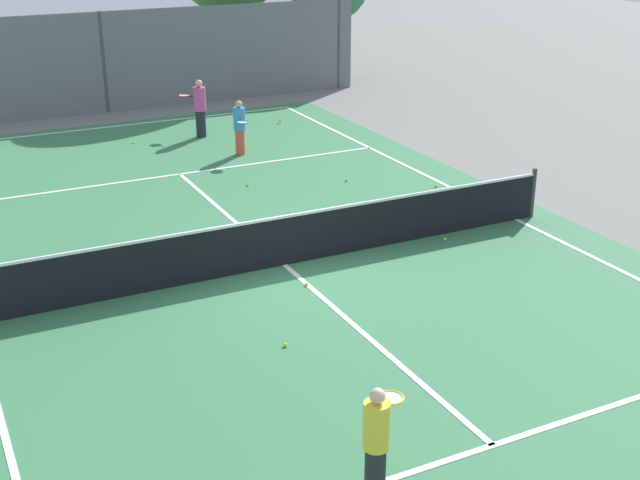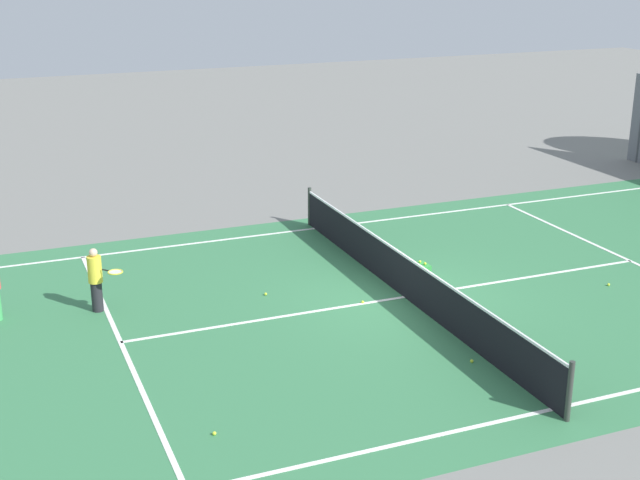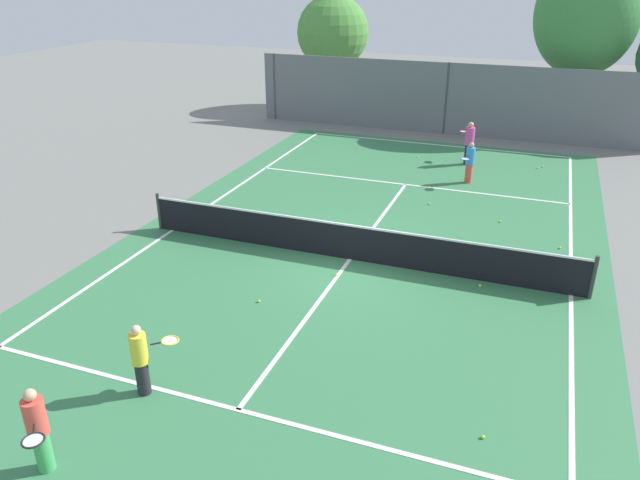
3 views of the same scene
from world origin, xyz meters
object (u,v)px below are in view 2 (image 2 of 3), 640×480
Objects in this scene: tennis_ball_12 at (214,433)px; player_1 at (96,279)px; ball_crate at (421,271)px; tennis_ball_5 at (609,285)px; tennis_ball_10 at (266,294)px; tennis_ball_3 at (472,361)px; tennis_ball_4 at (449,311)px; tennis_ball_6 at (363,302)px.

player_1 is at bearing -170.88° from tennis_ball_12.
ball_crate is 8.25m from tennis_ball_12.
tennis_ball_5 and tennis_ball_10 have the same top height.
tennis_ball_12 is (0.69, -5.27, 0.00)m from tennis_ball_3.
tennis_ball_4 is at bearing 116.07° from tennis_ball_12.
player_1 is 3.77m from tennis_ball_10.
tennis_ball_10 is (-4.72, -2.56, 0.00)m from tennis_ball_3.
tennis_ball_12 is (2.94, -10.36, 0.00)m from tennis_ball_5.
ball_crate reaches higher than tennis_ball_3.
player_1 is at bearing -98.05° from tennis_ball_10.
tennis_ball_10 is at bearing -107.89° from tennis_ball_5.
tennis_ball_10 is at bearing -125.46° from tennis_ball_4.
tennis_ball_5 is at bearing 72.11° from tennis_ball_10.
tennis_ball_3 and tennis_ball_4 have the same top height.
tennis_ball_4 and tennis_ball_5 have the same top height.
tennis_ball_5 is at bearing 89.37° from tennis_ball_4.
tennis_ball_4 is (-2.30, 0.84, 0.00)m from tennis_ball_3.
tennis_ball_6 is at bearing -65.34° from ball_crate.
ball_crate reaches higher than tennis_ball_4.
player_1 reaches higher than tennis_ball_12.
tennis_ball_3 is at bearing -16.04° from ball_crate.
tennis_ball_3 is at bearing 28.47° from tennis_ball_10.
player_1 is 21.80× the size of tennis_ball_6.
tennis_ball_4 is at bearing -90.63° from tennis_ball_5.
tennis_ball_4 is (2.94, 7.06, -0.71)m from player_1.
ball_crate reaches higher than tennis_ball_6.
ball_crate is 6.45× the size of tennis_ball_3.
ball_crate is 6.45× the size of tennis_ball_10.
ball_crate is 3.83m from tennis_ball_10.
player_1 is at bearing -112.59° from tennis_ball_4.
tennis_ball_4 and tennis_ball_12 have the same top height.
tennis_ball_5 is 5.91m from tennis_ball_6.
tennis_ball_6 is at bearing 72.14° from player_1.
player_1 is 21.80× the size of tennis_ball_12.
tennis_ball_6 is (1.78, 5.52, -0.71)m from player_1.
tennis_ball_10 is (-0.36, -3.81, -0.15)m from ball_crate.
tennis_ball_3 and tennis_ball_5 have the same top height.
tennis_ball_12 is at bearing -26.64° from tennis_ball_10.
tennis_ball_12 is at bearing 9.12° from player_1.
tennis_ball_4 is 4.17m from tennis_ball_10.
tennis_ball_4 is 1.00× the size of tennis_ball_12.
tennis_ball_6 and tennis_ball_10 have the same top height.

